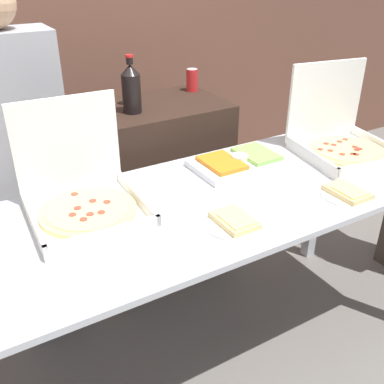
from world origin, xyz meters
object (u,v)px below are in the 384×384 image
(soda_bottle, at_px, (131,88))
(paper_plate_front_center, at_px, (235,221))
(soda_can_colored, at_px, (192,80))
(paper_plate_front_right, at_px, (348,193))
(soda_can_silver, at_px, (130,93))
(pizza_box_far_left, at_px, (83,195))
(pizza_box_far_right, at_px, (341,139))
(veggie_tray, at_px, (239,162))
(person_guest_cap, at_px, (23,174))

(soda_bottle, bearing_deg, paper_plate_front_center, -90.65)
(soda_bottle, height_order, soda_can_colored, soda_bottle)
(paper_plate_front_right, relative_size, soda_can_silver, 1.69)
(pizza_box_far_left, xyz_separation_m, soda_can_silver, (0.49, 0.67, 0.15))
(soda_can_silver, bearing_deg, pizza_box_far_right, -44.79)
(paper_plate_front_right, distance_m, soda_can_colored, 1.15)
(paper_plate_front_right, bearing_deg, veggie_tray, 115.23)
(veggie_tray, distance_m, soda_bottle, 0.64)
(pizza_box_far_right, distance_m, paper_plate_front_center, 0.86)
(pizza_box_far_left, relative_size, veggie_tray, 1.01)
(paper_plate_front_center, height_order, soda_bottle, soda_bottle)
(paper_plate_front_center, bearing_deg, pizza_box_far_left, 140.77)
(pizza_box_far_left, bearing_deg, soda_can_silver, 56.38)
(paper_plate_front_center, xyz_separation_m, paper_plate_front_right, (0.51, -0.05, 0.00))
(soda_bottle, relative_size, person_guest_cap, 0.17)
(pizza_box_far_left, height_order, soda_can_colored, pizza_box_far_left)
(person_guest_cap, bearing_deg, veggie_tray, 155.22)
(soda_bottle, bearing_deg, soda_can_colored, 22.04)
(paper_plate_front_right, distance_m, person_guest_cap, 1.37)
(pizza_box_far_left, relative_size, soda_can_silver, 3.50)
(soda_bottle, relative_size, soda_can_silver, 2.24)
(paper_plate_front_right, xyz_separation_m, person_guest_cap, (-1.08, 0.85, -0.01))
(paper_plate_front_center, distance_m, person_guest_cap, 0.98)
(paper_plate_front_center, height_order, paper_plate_front_right, same)
(paper_plate_front_right, bearing_deg, soda_can_silver, 113.25)
(paper_plate_front_center, relative_size, soda_bottle, 0.82)
(veggie_tray, distance_m, soda_can_colored, 0.73)
(pizza_box_far_left, relative_size, person_guest_cap, 0.26)
(soda_bottle, distance_m, soda_can_colored, 0.49)
(paper_plate_front_right, bearing_deg, soda_can_colored, 92.84)
(pizza_box_far_left, bearing_deg, soda_can_colored, 41.53)
(pizza_box_far_left, distance_m, soda_can_colored, 1.16)
(pizza_box_far_right, height_order, person_guest_cap, person_guest_cap)
(soda_can_silver, bearing_deg, soda_can_colored, 8.02)
(pizza_box_far_right, xyz_separation_m, person_guest_cap, (-1.38, 0.52, -0.07))
(soda_can_silver, bearing_deg, pizza_box_far_left, -126.06)
(veggie_tray, xyz_separation_m, soda_can_silver, (-0.25, 0.63, 0.20))
(pizza_box_far_left, height_order, soda_bottle, soda_bottle)
(paper_plate_front_center, relative_size, soda_can_colored, 1.83)
(pizza_box_far_left, height_order, pizza_box_far_right, pizza_box_far_right)
(pizza_box_far_right, bearing_deg, soda_bottle, 151.44)
(paper_plate_front_right, xyz_separation_m, soda_can_colored, (-0.06, 1.13, 0.21))
(paper_plate_front_center, relative_size, paper_plate_front_right, 1.08)
(paper_plate_front_right, distance_m, soda_can_silver, 1.19)
(pizza_box_far_right, distance_m, paper_plate_front_right, 0.44)
(paper_plate_front_right, height_order, soda_can_silver, soda_can_silver)
(veggie_tray, xyz_separation_m, soda_bottle, (-0.29, 0.51, 0.26))
(pizza_box_far_right, xyz_separation_m, soda_bottle, (-0.80, 0.63, 0.21))
(pizza_box_far_left, height_order, paper_plate_front_center, pizza_box_far_left)
(pizza_box_far_left, bearing_deg, veggie_tray, 5.41)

